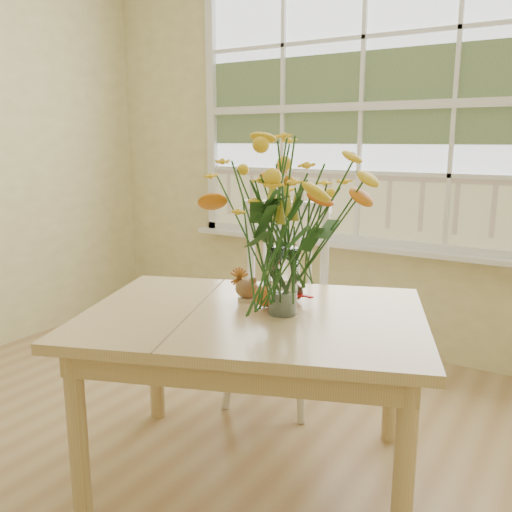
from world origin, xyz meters
The scene contains 8 objects.
wall_back centered at (0.00, 2.25, 1.35)m, with size 4.00×0.02×2.70m, color #D1C786.
window centered at (0.00, 2.21, 1.53)m, with size 2.42×0.12×1.74m.
dining_table centered at (0.20, 0.66, 0.61)m, with size 1.55×1.34×0.70m.
windsor_chair centered at (-0.07, 1.36, 0.57)m, with size 0.55×0.53×1.01m.
flower_vase centered at (0.30, 0.71, 1.08)m, with size 0.53×0.53×0.64m.
pumpkin centered at (0.21, 0.75, 0.74)m, with size 0.11×0.11×0.08m, color #D25618.
turkey_figurine centered at (0.09, 0.79, 0.75)m, with size 0.12×0.10×0.13m.
dark_gourd centered at (0.26, 0.88, 0.73)m, with size 0.12×0.08×0.07m.
Camera 1 is at (1.27, -1.03, 1.35)m, focal length 38.00 mm.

